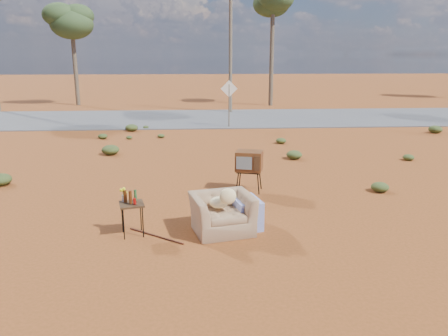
{
  "coord_description": "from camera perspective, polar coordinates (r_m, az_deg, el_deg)",
  "views": [
    {
      "loc": [
        -0.08,
        -8.34,
        3.33
      ],
      "look_at": [
        0.56,
        1.34,
        0.8
      ],
      "focal_mm": 35.0,
      "sensor_mm": 36.0,
      "label": 1
    }
  ],
  "objects": [
    {
      "name": "eucalyptus_center",
      "position": [
        29.94,
        6.42,
        20.46
      ],
      "size": [
        3.2,
        3.2,
        7.6
      ],
      "color": "brown",
      "rests_on": "ground"
    },
    {
      "name": "eucalyptus_near_left",
      "position": [
        31.43,
        -19.31,
        17.7
      ],
      "size": [
        3.2,
        3.2,
        6.6
      ],
      "color": "brown",
      "rests_on": "ground"
    },
    {
      "name": "side_table",
      "position": [
        8.38,
        -12.21,
        -4.34
      ],
      "size": [
        0.53,
        0.53,
        0.9
      ],
      "rotation": [
        0.0,
        0.0,
        0.23
      ],
      "color": "#3C2A16",
      "rests_on": "ground"
    },
    {
      "name": "utility_pole_center",
      "position": [
        25.93,
        0.86,
        16.41
      ],
      "size": [
        1.4,
        0.2,
        8.0
      ],
      "color": "brown",
      "rests_on": "ground"
    },
    {
      "name": "ground",
      "position": [
        8.98,
        -3.04,
        -7.17
      ],
      "size": [
        140.0,
        140.0,
        0.0
      ],
      "primitive_type": "plane",
      "color": "brown",
      "rests_on": "ground"
    },
    {
      "name": "rusty_bar",
      "position": [
        8.41,
        -8.89,
        -8.74
      ],
      "size": [
        1.07,
        0.82,
        0.04
      ],
      "primitive_type": "cylinder",
      "rotation": [
        0.0,
        1.57,
        -0.64
      ],
      "color": "#4C2114",
      "rests_on": "ground"
    },
    {
      "name": "scrub_patch",
      "position": [
        13.16,
        -6.92,
        0.48
      ],
      "size": [
        17.49,
        8.07,
        0.33
      ],
      "color": "#3F4C21",
      "rests_on": "ground"
    },
    {
      "name": "armchair",
      "position": [
        8.43,
        0.38,
        -5.23
      ],
      "size": [
        1.45,
        1.13,
        1.0
      ],
      "rotation": [
        0.0,
        0.0,
        0.23
      ],
      "color": "#937050",
      "rests_on": "ground"
    },
    {
      "name": "road_sign",
      "position": [
        20.48,
        0.67,
        9.49
      ],
      "size": [
        0.78,
        0.06,
        2.19
      ],
      "color": "brown",
      "rests_on": "ground"
    },
    {
      "name": "highway",
      "position": [
        23.57,
        -3.57,
        6.51
      ],
      "size": [
        140.0,
        7.0,
        0.04
      ],
      "primitive_type": "cube",
      "color": "#565659",
      "rests_on": "ground"
    },
    {
      "name": "tv_unit",
      "position": [
        10.8,
        3.31,
        0.85
      ],
      "size": [
        0.75,
        0.66,
        1.03
      ],
      "rotation": [
        0.0,
        0.0,
        -0.27
      ],
      "color": "black",
      "rests_on": "ground"
    }
  ]
}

